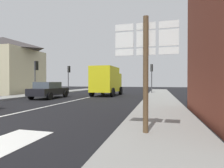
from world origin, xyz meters
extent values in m
plane|color=black|center=(0.00, 10.00, 0.00)|extent=(80.00, 80.00, 0.00)
cube|color=gray|center=(6.60, 8.00, 0.07)|extent=(2.55, 44.00, 0.14)
cube|color=gray|center=(-6.60, 8.00, 0.07)|extent=(2.55, 44.00, 0.14)
cube|color=silver|center=(0.00, 6.00, 0.01)|extent=(0.16, 12.00, 0.01)
cube|color=silver|center=(2.93, -1.00, 0.01)|extent=(1.20, 2.20, 0.01)
cube|color=beige|center=(-12.63, 14.27, 2.73)|extent=(8.07, 6.42, 5.47)
pyramid|color=#383333|center=(-12.63, 14.27, 6.32)|extent=(8.47, 6.74, 1.70)
cube|color=beige|center=(-12.63, 18.08, 0.35)|extent=(4.84, 1.20, 0.70)
cube|color=black|center=(-3.06, 9.85, 0.62)|extent=(1.86, 4.25, 0.60)
cube|color=#47515B|center=(-3.06, 9.60, 1.19)|extent=(1.61, 2.14, 0.55)
cylinder|color=black|center=(-3.98, 11.17, 0.32)|extent=(0.24, 0.65, 0.64)
cylinder|color=black|center=(-2.23, 11.22, 0.32)|extent=(0.24, 0.65, 0.64)
cylinder|color=black|center=(-3.90, 8.47, 0.32)|extent=(0.24, 0.65, 0.64)
cylinder|color=black|center=(-2.15, 8.52, 0.32)|extent=(0.24, 0.65, 0.64)
cube|color=yellow|center=(1.01, 13.70, 1.75)|extent=(2.31, 3.76, 2.60)
cube|color=yellow|center=(1.09, 16.20, 1.45)|extent=(2.13, 1.36, 2.00)
cube|color=#47515B|center=(1.09, 16.25, 2.25)|extent=(1.76, 0.15, 0.70)
cylinder|color=black|center=(-0.01, 16.18, 0.45)|extent=(0.31, 0.91, 0.90)
cylinder|color=black|center=(2.19, 16.12, 0.45)|extent=(0.31, 0.91, 0.90)
cylinder|color=black|center=(-0.11, 12.78, 0.45)|extent=(0.31, 0.91, 0.90)
cylinder|color=black|center=(2.09, 12.72, 0.45)|extent=(0.31, 0.91, 0.90)
cylinder|color=brown|center=(6.16, 0.26, 1.60)|extent=(0.14, 0.14, 3.20)
cube|color=white|center=(5.58, 0.31, 2.96)|extent=(0.50, 0.03, 0.18)
cube|color=black|center=(5.58, 0.33, 2.96)|extent=(0.43, 0.01, 0.13)
cube|color=white|center=(5.58, 0.31, 2.62)|extent=(0.50, 0.03, 0.42)
cube|color=black|center=(5.58, 0.33, 2.62)|extent=(0.43, 0.01, 0.32)
cube|color=white|center=(5.58, 0.31, 2.28)|extent=(0.50, 0.03, 0.18)
cube|color=black|center=(5.58, 0.33, 2.28)|extent=(0.43, 0.01, 0.13)
cube|color=white|center=(6.16, 0.31, 2.96)|extent=(0.50, 0.03, 0.18)
cube|color=black|center=(6.16, 0.33, 2.96)|extent=(0.43, 0.01, 0.13)
cube|color=white|center=(6.16, 0.31, 2.62)|extent=(0.50, 0.03, 0.42)
cube|color=black|center=(6.16, 0.33, 2.62)|extent=(0.43, 0.01, 0.32)
cube|color=white|center=(6.16, 0.31, 2.28)|extent=(0.50, 0.03, 0.18)
cube|color=black|center=(6.16, 0.33, 2.28)|extent=(0.43, 0.01, 0.13)
cube|color=white|center=(6.74, 0.31, 2.96)|extent=(0.50, 0.03, 0.18)
cube|color=black|center=(6.74, 0.33, 2.96)|extent=(0.43, 0.01, 0.13)
cube|color=white|center=(6.74, 0.31, 2.62)|extent=(0.50, 0.03, 0.42)
cube|color=black|center=(6.74, 0.33, 2.62)|extent=(0.43, 0.01, 0.32)
cube|color=white|center=(6.74, 0.31, 2.28)|extent=(0.50, 0.03, 0.18)
cube|color=black|center=(6.74, 0.33, 2.28)|extent=(0.43, 0.01, 0.13)
cylinder|color=#47474C|center=(5.63, 18.64, 1.85)|extent=(0.12, 0.12, 3.70)
cube|color=black|center=(5.63, 18.84, 3.25)|extent=(0.30, 0.28, 0.90)
sphere|color=red|center=(5.63, 18.98, 3.52)|extent=(0.18, 0.18, 0.18)
sphere|color=#3C2303|center=(5.63, 18.98, 3.24)|extent=(0.18, 0.18, 0.18)
sphere|color=black|center=(5.63, 18.98, 2.96)|extent=(0.18, 0.18, 0.18)
cylinder|color=#47474C|center=(-5.63, 18.20, 1.85)|extent=(0.12, 0.12, 3.70)
cube|color=black|center=(-5.63, 18.40, 3.25)|extent=(0.30, 0.28, 0.90)
sphere|color=red|center=(-5.63, 18.54, 3.52)|extent=(0.18, 0.18, 0.18)
sphere|color=#3C2303|center=(-5.63, 18.54, 3.24)|extent=(0.18, 0.18, 0.18)
sphere|color=black|center=(-5.63, 18.54, 2.96)|extent=(0.18, 0.18, 0.18)
cylinder|color=#47474C|center=(-5.63, 11.24, 1.80)|extent=(0.12, 0.12, 3.59)
cube|color=black|center=(-5.63, 11.44, 3.14)|extent=(0.30, 0.28, 0.90)
sphere|color=red|center=(-5.63, 11.58, 3.41)|extent=(0.18, 0.18, 0.18)
sphere|color=#3C2303|center=(-5.63, 11.58, 3.13)|extent=(0.18, 0.18, 0.18)
sphere|color=black|center=(-5.63, 11.58, 2.85)|extent=(0.18, 0.18, 0.18)
camera|label=1|loc=(6.49, -4.59, 1.47)|focal=29.17mm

